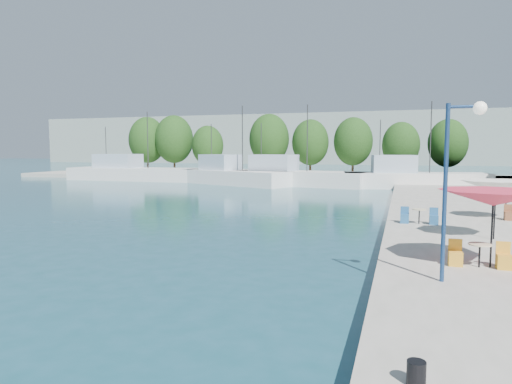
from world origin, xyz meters
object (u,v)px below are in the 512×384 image
(trawler_03, at_px, (290,177))
(trawler_04, at_px, (411,179))
(umbrella_white, at_px, (496,187))
(bollard, at_px, (416,373))
(trawler_02, at_px, (231,176))
(trawler_01, at_px, (133,173))
(umbrella_pink, at_px, (493,198))
(street_lamp, at_px, (459,159))
(umbrella_cream, at_px, (507,185))

(trawler_03, bearing_deg, trawler_04, 9.95)
(umbrella_white, bearing_deg, bollard, -104.13)
(trawler_02, relative_size, trawler_03, 0.89)
(trawler_02, xyz_separation_m, trawler_04, (21.77, 0.43, 0.00))
(trawler_01, bearing_deg, trawler_02, -10.69)
(trawler_01, xyz_separation_m, umbrella_white, (40.99, -36.62, 1.75))
(trawler_02, height_order, trawler_04, same)
(trawler_03, bearing_deg, umbrella_pink, -56.83)
(street_lamp, bearing_deg, umbrella_white, 70.38)
(trawler_03, bearing_deg, umbrella_cream, -44.79)
(trawler_02, bearing_deg, trawler_01, -167.43)
(trawler_02, relative_size, umbrella_white, 5.82)
(umbrella_cream, distance_m, street_lamp, 14.53)
(umbrella_pink, distance_m, bollard, 9.08)
(trawler_03, relative_size, umbrella_pink, 5.59)
(umbrella_pink, bearing_deg, umbrella_white, 79.25)
(street_lamp, bearing_deg, trawler_04, 88.21)
(trawler_03, relative_size, trawler_04, 1.14)
(trawler_04, height_order, bollard, trawler_04)
(umbrella_pink, bearing_deg, bollard, -106.13)
(umbrella_pink, xyz_separation_m, umbrella_cream, (2.67, 11.72, -0.35))
(umbrella_cream, xyz_separation_m, street_lamp, (-3.96, -13.88, 1.62))
(trawler_03, distance_m, trawler_04, 14.23)
(trawler_02, xyz_separation_m, umbrella_white, (24.49, -33.27, 1.75))
(trawler_02, distance_m, trawler_04, 21.77)
(trawler_02, relative_size, street_lamp, 3.27)
(trawler_01, xyz_separation_m, street_lamp, (38.73, -43.92, 3.02))
(umbrella_white, bearing_deg, trawler_01, 138.23)
(umbrella_white, relative_size, street_lamp, 0.56)
(umbrella_white, bearing_deg, umbrella_pink, -100.75)
(umbrella_pink, bearing_deg, trawler_02, 121.47)
(trawler_04, relative_size, umbrella_cream, 6.01)
(umbrella_white, xyz_separation_m, umbrella_cream, (1.70, 6.58, -0.35))
(trawler_03, xyz_separation_m, umbrella_pink, (15.97, -39.10, 1.75))
(trawler_01, bearing_deg, bollard, -52.46)
(bollard, bearing_deg, trawler_02, 114.16)
(trawler_04, xyz_separation_m, umbrella_white, (2.72, -33.70, 1.75))
(umbrella_white, xyz_separation_m, street_lamp, (-2.26, -7.31, 1.27))
(trawler_03, xyz_separation_m, trawler_04, (14.23, -0.25, 0.00))
(street_lamp, bearing_deg, bollard, -102.95)
(umbrella_white, height_order, bollard, umbrella_white)
(street_lamp, relative_size, bollard, 12.57)
(trawler_01, xyz_separation_m, umbrella_cream, (42.69, -30.04, 1.40))
(trawler_04, distance_m, umbrella_pink, 38.93)
(trawler_02, xyz_separation_m, umbrella_cream, (26.18, -26.69, 1.40))
(trawler_01, height_order, umbrella_white, trawler_01)
(trawler_02, distance_m, umbrella_white, 41.35)
(trawler_01, bearing_deg, umbrella_cream, -34.36)
(street_lamp, bearing_deg, trawler_02, 116.28)
(trawler_02, height_order, umbrella_white, trawler_02)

